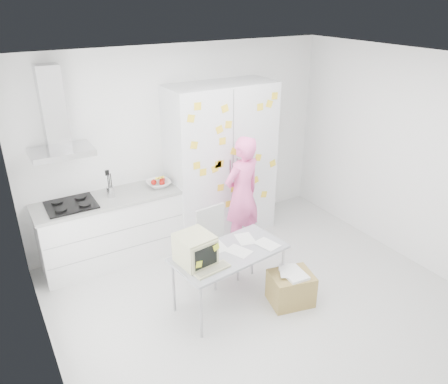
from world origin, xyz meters
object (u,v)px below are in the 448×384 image
person (242,195)px  desk (209,252)px  chair (216,240)px  cardboard_box (291,288)px

person → desk: 1.40m
person → chair: 0.82m
desk → cardboard_box: 1.10m
desk → cardboard_box: desk is taller
person → desk: person is taller
person → cardboard_box: 1.45m
desk → chair: bearing=46.7°
person → cardboard_box: bearing=71.5°
person → chair: size_ratio=1.76×
chair → desk: bearing=-130.5°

